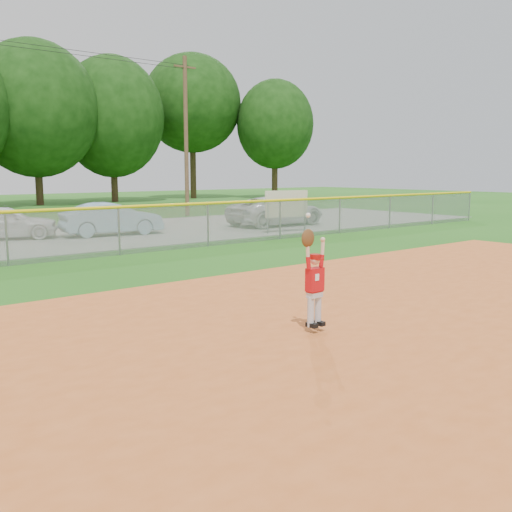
{
  "coord_description": "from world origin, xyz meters",
  "views": [
    {
      "loc": [
        -7.75,
        -6.42,
        2.62
      ],
      "look_at": [
        -1.4,
        1.46,
        1.1
      ],
      "focal_mm": 40.0,
      "sensor_mm": 36.0,
      "label": 1
    }
  ],
  "objects_px": {
    "car_blue": "(112,219)",
    "ballplayer": "(314,278)",
    "car_white_a": "(3,222)",
    "sponsor_sign": "(287,205)",
    "car_white_b": "(276,211)"
  },
  "relations": [
    {
      "from": "car_blue",
      "to": "car_white_a",
      "type": "bearing_deg",
      "value": 79.62
    },
    {
      "from": "car_white_b",
      "to": "ballplayer",
      "type": "distance_m",
      "value": 18.25
    },
    {
      "from": "sponsor_sign",
      "to": "ballplayer",
      "type": "bearing_deg",
      "value": -130.24
    },
    {
      "from": "car_white_a",
      "to": "sponsor_sign",
      "type": "xyz_separation_m",
      "value": [
        10.01,
        -4.91,
        0.5
      ]
    },
    {
      "from": "ballplayer",
      "to": "car_white_a",
      "type": "bearing_deg",
      "value": 90.91
    },
    {
      "from": "car_blue",
      "to": "ballplayer",
      "type": "bearing_deg",
      "value": 173.87
    },
    {
      "from": "car_blue",
      "to": "car_white_b",
      "type": "xyz_separation_m",
      "value": [
        7.91,
        -1.04,
        0.03
      ]
    },
    {
      "from": "car_white_b",
      "to": "sponsor_sign",
      "type": "xyz_separation_m",
      "value": [
        -1.74,
        -2.66,
        0.47
      ]
    },
    {
      "from": "car_blue",
      "to": "sponsor_sign",
      "type": "height_order",
      "value": "sponsor_sign"
    },
    {
      "from": "car_blue",
      "to": "ballplayer",
      "type": "xyz_separation_m",
      "value": [
        -3.58,
        -15.22,
        0.23
      ]
    },
    {
      "from": "car_white_a",
      "to": "car_blue",
      "type": "height_order",
      "value": "car_white_a"
    },
    {
      "from": "sponsor_sign",
      "to": "ballplayer",
      "type": "distance_m",
      "value": 15.1
    },
    {
      "from": "car_white_a",
      "to": "ballplayer",
      "type": "bearing_deg",
      "value": -160.72
    },
    {
      "from": "car_white_a",
      "to": "car_blue",
      "type": "distance_m",
      "value": 4.03
    },
    {
      "from": "ballplayer",
      "to": "car_blue",
      "type": "bearing_deg",
      "value": 76.77
    }
  ]
}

